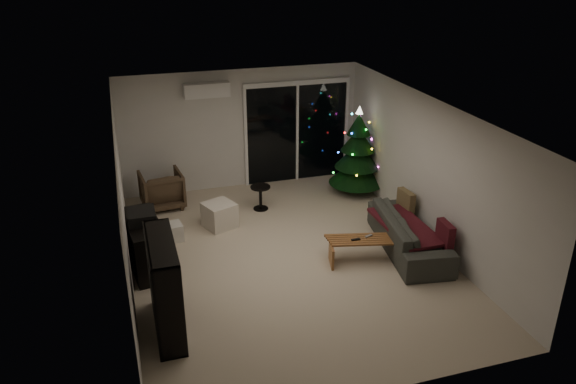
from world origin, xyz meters
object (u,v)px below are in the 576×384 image
coffee_table (364,249)px  christmas_tree (358,150)px  bookshelf (152,289)px  media_cabinet (145,244)px  armchair (162,190)px  sofa (410,233)px

coffee_table → christmas_tree: (0.99, 2.60, 0.73)m
christmas_tree → coffee_table: bearing=-110.8°
bookshelf → media_cabinet: (0.00, 1.72, -0.25)m
armchair → sofa: armchair is taller
media_cabinet → armchair: size_ratio=1.63×
media_cabinet → christmas_tree: size_ratio=0.71×
bookshelf → coffee_table: bookshelf is taller
christmas_tree → sofa: bearing=-92.7°
coffee_table → christmas_tree: 2.88m
armchair → christmas_tree: (3.95, -0.43, 0.56)m
christmas_tree → media_cabinet: bearing=-157.9°
sofa → christmas_tree: 2.60m
christmas_tree → armchair: bearing=173.8°
media_cabinet → sofa: size_ratio=0.61×
media_cabinet → coffee_table: size_ratio=1.10×
bookshelf → armchair: size_ratio=1.66×
coffee_table → sofa: bearing=18.4°
bookshelf → coffee_table: size_ratio=1.11×
sofa → christmas_tree: christmas_tree is taller
armchair → coffee_table: 4.24m
sofa → armchair: bearing=61.1°
armchair → christmas_tree: 4.01m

